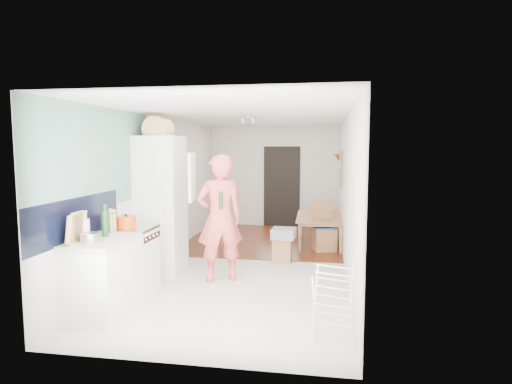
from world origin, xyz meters
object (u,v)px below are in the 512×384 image
(dining_table, at_px, (321,232))
(drying_rack, at_px, (333,305))
(dining_chair, at_px, (324,226))
(person, at_px, (220,207))
(stool, at_px, (282,250))

(dining_table, relative_size, drying_rack, 1.86)
(dining_table, relative_size, dining_chair, 1.48)
(person, distance_m, drying_rack, 2.51)
(person, relative_size, drying_rack, 2.93)
(person, relative_size, dining_table, 1.58)
(dining_chair, xyz_separation_m, drying_rack, (0.10, -3.87, -0.10))
(dining_chair, distance_m, stool, 1.20)
(drying_rack, bearing_deg, dining_chair, 108.37)
(person, relative_size, dining_chair, 2.33)
(stool, xyz_separation_m, drying_rack, (0.82, -2.94, 0.17))
(drying_rack, bearing_deg, stool, 122.37)
(dining_chair, bearing_deg, person, -141.85)
(dining_table, bearing_deg, dining_chair, -175.07)
(dining_table, distance_m, dining_chair, 0.58)
(person, xyz_separation_m, drying_rack, (1.63, -1.77, -0.73))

